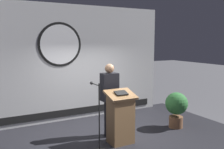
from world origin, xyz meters
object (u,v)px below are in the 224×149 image
potted_plant (176,106)px  speaker_person (110,100)px  microphone_stand (98,127)px  podium (121,118)px

potted_plant → speaker_person: bearing=170.1°
microphone_stand → podium: bearing=9.2°
potted_plant → podium: bearing=-174.8°
speaker_person → potted_plant: (1.82, -0.32, -0.33)m
podium → potted_plant: podium is taller
microphone_stand → potted_plant: (2.39, 0.26, 0.07)m
speaker_person → microphone_stand: speaker_person is taller
podium → microphone_stand: microphone_stand is taller
podium → speaker_person: (-0.02, 0.48, 0.32)m
speaker_person → potted_plant: speaker_person is taller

